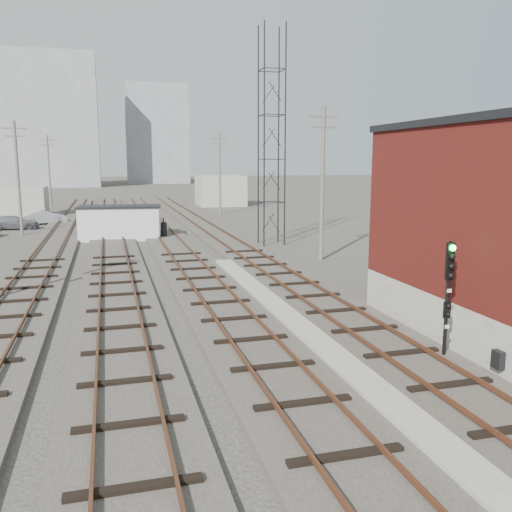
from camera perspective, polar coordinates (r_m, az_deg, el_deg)
name	(u,v)px	position (r m, az deg, el deg)	size (l,w,h in m)	color
ground	(160,214)	(62.39, -10.03, 4.39)	(320.00, 320.00, 0.00)	#282621
track_right	(219,237)	(42.06, -3.91, 2.05)	(3.20, 90.00, 0.39)	#332D28
track_mid_right	(167,239)	(41.47, -9.34, 1.83)	(3.20, 90.00, 0.39)	#332D28
track_mid_left	(112,241)	(41.25, -14.87, 1.58)	(3.20, 90.00, 0.39)	#332D28
track_left	(55,243)	(41.42, -20.41, 1.33)	(3.20, 90.00, 0.39)	#332D28
platform_curb	(312,339)	(17.96, 5.87, -8.70)	(0.90, 28.00, 0.26)	gray
lattice_tower	(272,137)	(38.56, 1.65, 12.37)	(1.60, 1.60, 15.00)	black
utility_pole_left_b	(18,175)	(47.35, -23.79, 7.82)	(1.80, 0.24, 9.00)	#595147
utility_pole_left_c	(49,170)	(72.17, -20.96, 8.44)	(1.80, 0.24, 9.00)	#595147
utility_pole_right_a	(322,180)	(32.27, 7.01, 7.98)	(1.80, 0.24, 9.00)	#595147
utility_pole_right_b	(220,171)	(61.09, -3.83, 8.91)	(1.80, 0.24, 9.00)	#595147
apartment_left	(49,121)	(137.70, -20.98, 13.09)	(22.00, 14.00, 30.00)	gray
apartment_right	(157,135)	(152.63, -10.41, 12.45)	(16.00, 12.00, 26.00)	gray
shed_left	(6,203)	(62.84, -24.81, 5.13)	(8.00, 5.00, 3.20)	gray
shed_right	(220,190)	(73.44, -3.77, 6.90)	(6.00, 6.00, 4.00)	gray
signal_mast	(448,294)	(16.72, 19.57, -3.79)	(0.40, 0.40, 3.60)	gray
switch_stand	(164,229)	(42.19, -9.68, 2.78)	(0.44, 0.44, 1.49)	black
site_trailer	(120,223)	(42.28, -14.12, 3.44)	(6.37, 3.35, 2.57)	silver
car_silver	(44,217)	(55.01, -21.44, 3.83)	(1.41, 4.03, 1.33)	#AAACB2
car_grey	(14,223)	(51.78, -24.12, 3.23)	(1.67, 4.10, 1.19)	slate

